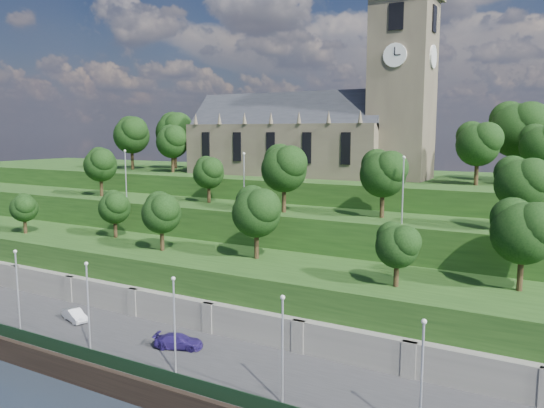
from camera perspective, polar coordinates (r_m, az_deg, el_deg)
The scene contains 16 objects.
ground at distance 51.03m, azimuth -19.46°, elevation -18.00°, with size 320.00×320.00×0.00m, color black.
promenade at distance 54.37m, azimuth -14.61°, elevation -15.00°, with size 160.00×12.00×2.00m, color #2D2D30.
quay_wall at distance 50.54m, azimuth -19.57°, elevation -16.89°, with size 160.00×0.50×2.20m, color black.
fence at distance 50.34m, azimuth -19.07°, elevation -15.11°, with size 160.00×0.10×1.20m, color black.
retaining_wall at distance 57.96m, azimuth -10.50°, elevation -11.83°, with size 160.00×2.10×5.00m.
embankment_lower at distance 62.00m, azimuth -6.93°, elevation -8.98°, with size 160.00×12.00×8.00m, color #1D3F15.
embankment_upper at distance 70.35m, azimuth -1.66°, elevation -5.22°, with size 160.00×10.00×12.00m, color #1D3F15.
hilltop at distance 88.41m, azimuth 5.33°, elevation -1.57°, with size 160.00×32.00×15.00m, color #1D3F15.
church at distance 83.26m, azimuth 4.83°, elevation 8.24°, with size 38.60×12.35×27.60m.
trees_lower at distance 56.59m, azimuth -0.91°, elevation -1.29°, with size 66.42×8.67×8.13m.
trees_upper at distance 65.43m, azimuth 1.58°, elevation 3.76°, with size 63.99×7.97×8.38m.
trees_hilltop at distance 83.92m, azimuth 3.15°, elevation 7.64°, with size 72.71×16.38×11.03m.
lamp_posts_promenade at distance 51.53m, azimuth -19.19°, elevation -9.68°, with size 60.36×0.36×8.26m.
lamp_posts_upper at distance 66.23m, azimuth -3.03°, elevation 2.95°, with size 40.36×0.36×7.30m.
car_middle at distance 60.76m, azimuth -20.44°, elevation -11.14°, with size 1.33×3.80×1.25m, color silver.
car_right at distance 51.19m, azimuth -10.01°, elevation -14.33°, with size 1.83×4.50×1.31m, color navy.
Camera 1 is at (35.19, -29.83, 21.82)m, focal length 35.00 mm.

